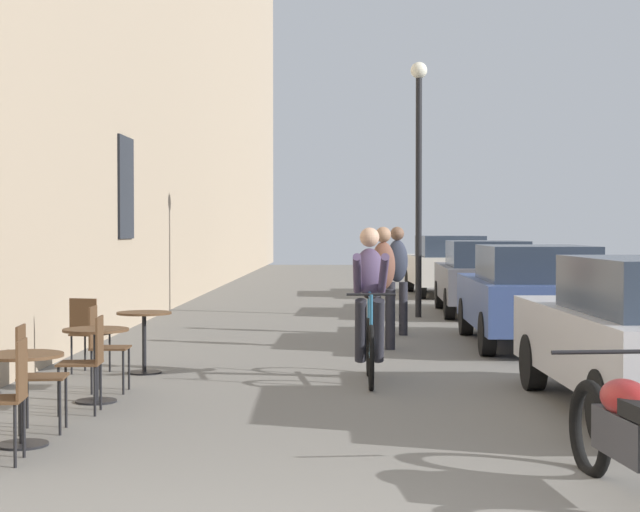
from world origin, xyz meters
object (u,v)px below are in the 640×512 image
at_px(cafe_chair_mid_toward_wall, 103,342).
at_px(parked_car_third, 484,276).
at_px(pedestrian_near, 383,280).
at_px(cafe_chair_far_toward_street, 88,330).
at_px(street_lamp, 419,156).
at_px(pedestrian_mid, 397,274).
at_px(parked_car_fourth, 447,264).
at_px(cyclist_on_bicycle, 370,308).
at_px(cafe_table_mid, 96,349).
at_px(cafe_chair_mid_toward_street, 88,357).
at_px(cafe_table_near, 22,379).
at_px(cafe_chair_near_toward_wall, 7,392).
at_px(parked_car_second, 530,294).
at_px(cafe_table_far, 144,329).
at_px(parked_motorcycle, 633,436).
at_px(cafe_chair_near_toward_street, 34,370).

xyz_separation_m(cafe_chair_mid_toward_wall, parked_car_third, (5.30, 9.83, 0.24)).
bearing_deg(pedestrian_near, cafe_chair_far_toward_street, -144.82).
bearing_deg(street_lamp, pedestrian_mid, -99.90).
xyz_separation_m(cafe_chair_mid_toward_wall, parked_car_fourth, (5.16, 15.75, 0.28)).
bearing_deg(cyclist_on_bicycle, cafe_table_mid, -150.97).
xyz_separation_m(cafe_table_mid, cafe_chair_mid_toward_street, (0.08, -0.60, -0.00)).
bearing_deg(cafe_table_near, cafe_chair_near_toward_wall, -82.57).
bearing_deg(parked_car_third, parked_car_second, -90.94).
height_order(cafe_chair_mid_toward_street, cafe_table_far, cafe_chair_mid_toward_street).
relative_size(cafe_chair_far_toward_street, parked_motorcycle, 0.42).
bearing_deg(cafe_chair_near_toward_wall, pedestrian_near, 66.99).
bearing_deg(cafe_table_near, street_lamp, 71.46).
distance_m(cafe_chair_near_toward_wall, parked_car_third, 14.05).
relative_size(cyclist_on_bicycle, parked_motorcycle, 0.82).
relative_size(cafe_table_near, street_lamp, 0.15).
relative_size(cafe_chair_near_toward_wall, cafe_table_far, 1.24).
distance_m(cafe_chair_near_toward_wall, pedestrian_near, 7.65).
xyz_separation_m(pedestrian_mid, parked_car_third, (1.95, 4.06, -0.22)).
distance_m(cafe_table_mid, pedestrian_near, 5.36).
height_order(cafe_table_near, parked_car_third, parked_car_third).
xyz_separation_m(cafe_table_far, street_lamp, (3.78, 7.75, 2.59)).
xyz_separation_m(parked_car_second, parked_motorcycle, (-0.92, -8.49, -0.35)).
distance_m(pedestrian_near, street_lamp, 5.81).
distance_m(cafe_chair_mid_toward_wall, street_lamp, 10.29).
xyz_separation_m(pedestrian_near, parked_car_second, (2.15, 0.52, -0.22)).
bearing_deg(pedestrian_mid, cafe_chair_near_toward_street, -113.61).
bearing_deg(parked_car_fourth, parked_motorcycle, -92.52).
bearing_deg(pedestrian_near, pedestrian_mid, 81.29).
bearing_deg(parked_car_second, cafe_table_mid, -135.98).
bearing_deg(parked_car_fourth, cafe_chair_mid_toward_wall, -108.15).
height_order(cafe_chair_near_toward_street, cafe_chair_far_toward_street, same).
distance_m(pedestrian_mid, parked_motorcycle, 9.98).
height_order(cafe_chair_near_toward_street, cafe_chair_mid_toward_wall, same).
bearing_deg(pedestrian_mid, cafe_chair_near_toward_wall, -110.08).
xyz_separation_m(cafe_table_near, parked_car_third, (5.31, 12.46, 0.24)).
xyz_separation_m(cafe_table_near, parked_motorcycle, (4.30, -1.52, -0.12)).
xyz_separation_m(pedestrian_mid, street_lamp, (0.59, 3.37, 2.13)).
relative_size(cafe_table_near, cafe_chair_near_toward_wall, 0.81).
bearing_deg(cafe_table_near, cafe_table_mid, 87.56).
bearing_deg(parked_car_third, street_lamp, -153.05).
relative_size(cafe_chair_mid_toward_wall, pedestrian_mid, 0.51).
distance_m(parked_car_third, parked_car_fourth, 5.92).
relative_size(cafe_table_mid, pedestrian_near, 0.42).
relative_size(cafe_chair_near_toward_wall, parked_motorcycle, 0.42).
xyz_separation_m(pedestrian_near, parked_car_fourth, (2.11, 11.94, -0.18)).
relative_size(cafe_chair_mid_toward_street, parked_motorcycle, 0.42).
distance_m(cafe_table_near, cafe_chair_mid_toward_street, 1.42).
distance_m(cafe_table_far, parked_car_fourth, 15.21).
xyz_separation_m(cafe_table_near, cafe_chair_far_toward_street, (-0.49, 3.95, -0.00)).
distance_m(street_lamp, parked_car_fourth, 7.11).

